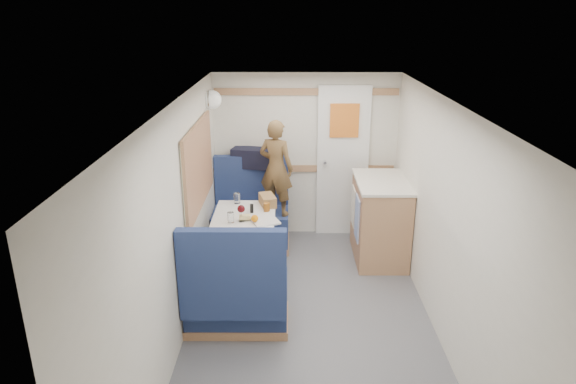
{
  "coord_description": "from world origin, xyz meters",
  "views": [
    {
      "loc": [
        -0.18,
        -3.76,
        2.67
      ],
      "look_at": [
        -0.21,
        0.9,
        1.02
      ],
      "focal_mm": 32.0,
      "sensor_mm": 36.0,
      "label": 1
    }
  ],
  "objects_px": {
    "person": "(276,168)",
    "cheese_block": "(245,217)",
    "dinette_table": "(244,230)",
    "duffel_bag": "(253,158)",
    "tumbler_mid": "(237,198)",
    "pepper_grinder": "(252,208)",
    "salt_grinder": "(251,207)",
    "bread_loaf": "(268,200)",
    "bench_near": "(237,299)",
    "bench_far": "(251,221)",
    "orange_fruit": "(255,218)",
    "wine_glass": "(241,210)",
    "dome_light": "(212,100)",
    "beer_glass": "(267,208)",
    "tumbler_left": "(231,217)",
    "galley_counter": "(380,219)",
    "tray": "(264,219)"
  },
  "relations": [
    {
      "from": "duffel_bag",
      "to": "bench_far",
      "type": "bearing_deg",
      "value": -80.45
    },
    {
      "from": "salt_grinder",
      "to": "bread_loaf",
      "type": "distance_m",
      "value": 0.24
    },
    {
      "from": "tumbler_left",
      "to": "salt_grinder",
      "type": "height_order",
      "value": "tumbler_left"
    },
    {
      "from": "bench_near",
      "to": "person",
      "type": "relative_size",
      "value": 0.95
    },
    {
      "from": "bench_far",
      "to": "tumbler_mid",
      "type": "relative_size",
      "value": 9.41
    },
    {
      "from": "dome_light",
      "to": "cheese_block",
      "type": "relative_size",
      "value": 1.83
    },
    {
      "from": "dinette_table",
      "to": "duffel_bag",
      "type": "distance_m",
      "value": 1.21
    },
    {
      "from": "bench_near",
      "to": "tumbler_left",
      "type": "distance_m",
      "value": 0.86
    },
    {
      "from": "duffel_bag",
      "to": "tumbler_mid",
      "type": "distance_m",
      "value": 0.79
    },
    {
      "from": "cheese_block",
      "to": "tumbler_left",
      "type": "height_order",
      "value": "tumbler_left"
    },
    {
      "from": "wine_glass",
      "to": "tumbler_mid",
      "type": "distance_m",
      "value": 0.51
    },
    {
      "from": "dome_light",
      "to": "tray",
      "type": "height_order",
      "value": "dome_light"
    },
    {
      "from": "dinette_table",
      "to": "dome_light",
      "type": "relative_size",
      "value": 4.6
    },
    {
      "from": "galley_counter",
      "to": "person",
      "type": "xyz_separation_m",
      "value": [
        -1.16,
        0.19,
        0.54
      ]
    },
    {
      "from": "duffel_bag",
      "to": "orange_fruit",
      "type": "height_order",
      "value": "duffel_bag"
    },
    {
      "from": "tumbler_mid",
      "to": "bread_loaf",
      "type": "height_order",
      "value": "tumbler_mid"
    },
    {
      "from": "person",
      "to": "cheese_block",
      "type": "xyz_separation_m",
      "value": [
        -0.29,
        -0.85,
        -0.24
      ]
    },
    {
      "from": "tumbler_left",
      "to": "tumbler_mid",
      "type": "relative_size",
      "value": 0.95
    },
    {
      "from": "dinette_table",
      "to": "tumbler_mid",
      "type": "relative_size",
      "value": 8.25
    },
    {
      "from": "bench_near",
      "to": "salt_grinder",
      "type": "xyz_separation_m",
      "value": [
        0.07,
        1.0,
        0.47
      ]
    },
    {
      "from": "tumbler_mid",
      "to": "pepper_grinder",
      "type": "bearing_deg",
      "value": -56.67
    },
    {
      "from": "dinette_table",
      "to": "orange_fruit",
      "type": "relative_size",
      "value": 13.06
    },
    {
      "from": "wine_glass",
      "to": "beer_glass",
      "type": "relative_size",
      "value": 1.64
    },
    {
      "from": "tumbler_left",
      "to": "wine_glass",
      "type": "bearing_deg",
      "value": 18.01
    },
    {
      "from": "bench_far",
      "to": "wine_glass",
      "type": "distance_m",
      "value": 1.13
    },
    {
      "from": "tumbler_mid",
      "to": "salt_grinder",
      "type": "relative_size",
      "value": 1.16
    },
    {
      "from": "bread_loaf",
      "to": "bench_near",
      "type": "bearing_deg",
      "value": -100.73
    },
    {
      "from": "galley_counter",
      "to": "bread_loaf",
      "type": "height_order",
      "value": "galley_counter"
    },
    {
      "from": "duffel_bag",
      "to": "tumbler_mid",
      "type": "xyz_separation_m",
      "value": [
        -0.12,
        -0.75,
        -0.24
      ]
    },
    {
      "from": "wine_glass",
      "to": "galley_counter",
      "type": "bearing_deg",
      "value": 24.49
    },
    {
      "from": "dinette_table",
      "to": "bench_near",
      "type": "bearing_deg",
      "value": -90.0
    },
    {
      "from": "cheese_block",
      "to": "tumbler_mid",
      "type": "xyz_separation_m",
      "value": [
        -0.13,
        0.48,
        0.02
      ]
    },
    {
      "from": "bench_near",
      "to": "dome_light",
      "type": "bearing_deg",
      "value": 102.82
    },
    {
      "from": "bench_far",
      "to": "dome_light",
      "type": "height_order",
      "value": "dome_light"
    },
    {
      "from": "duffel_bag",
      "to": "cheese_block",
      "type": "height_order",
      "value": "duffel_bag"
    },
    {
      "from": "bench_near",
      "to": "beer_glass",
      "type": "bearing_deg",
      "value": 76.96
    },
    {
      "from": "bench_near",
      "to": "wine_glass",
      "type": "relative_size",
      "value": 6.25
    },
    {
      "from": "pepper_grinder",
      "to": "bread_loaf",
      "type": "distance_m",
      "value": 0.27
    },
    {
      "from": "bench_far",
      "to": "orange_fruit",
      "type": "height_order",
      "value": "bench_far"
    },
    {
      "from": "bench_far",
      "to": "beer_glass",
      "type": "height_order",
      "value": "bench_far"
    },
    {
      "from": "bench_far",
      "to": "salt_grinder",
      "type": "distance_m",
      "value": 0.86
    },
    {
      "from": "dinette_table",
      "to": "pepper_grinder",
      "type": "distance_m",
      "value": 0.24
    },
    {
      "from": "wine_glass",
      "to": "tumbler_mid",
      "type": "bearing_deg",
      "value": 100.67
    },
    {
      "from": "dinette_table",
      "to": "galley_counter",
      "type": "distance_m",
      "value": 1.57
    },
    {
      "from": "galley_counter",
      "to": "beer_glass",
      "type": "height_order",
      "value": "galley_counter"
    },
    {
      "from": "dome_light",
      "to": "pepper_grinder",
      "type": "relative_size",
      "value": 2.18
    },
    {
      "from": "dome_light",
      "to": "beer_glass",
      "type": "relative_size",
      "value": 1.95
    },
    {
      "from": "orange_fruit",
      "to": "wine_glass",
      "type": "distance_m",
      "value": 0.16
    },
    {
      "from": "bench_far",
      "to": "salt_grinder",
      "type": "xyz_separation_m",
      "value": [
        0.07,
        -0.72,
        0.47
      ]
    },
    {
      "from": "tumbler_left",
      "to": "cheese_block",
      "type": "bearing_deg",
      "value": 20.84
    }
  ]
}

